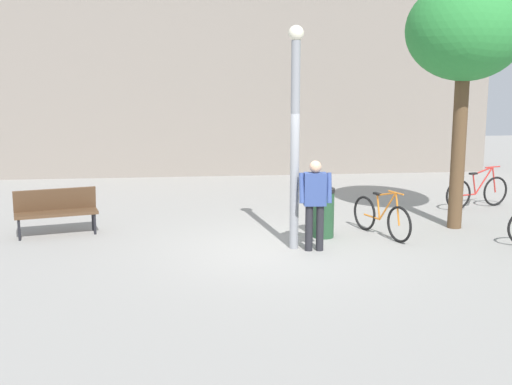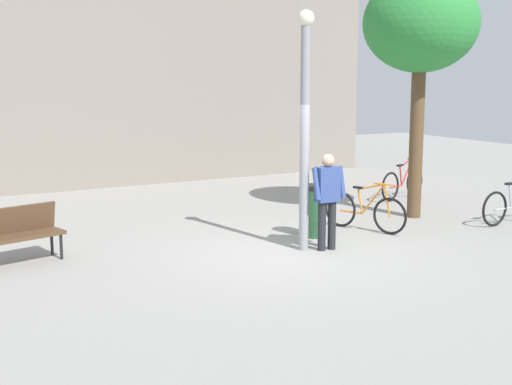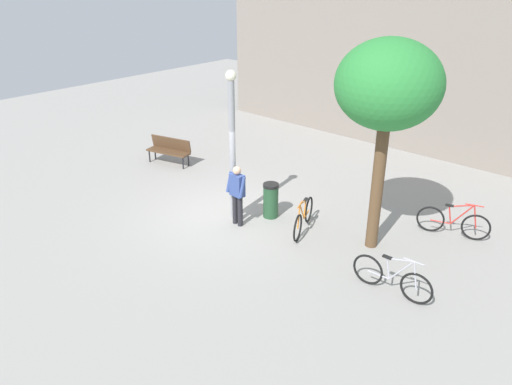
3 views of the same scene
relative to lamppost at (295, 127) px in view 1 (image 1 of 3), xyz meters
name	(u,v)px [view 1 (image 1 of 3)]	position (x,y,z in m)	size (l,w,h in m)	color
ground_plane	(285,249)	(-0.18, -0.07, -2.25)	(36.00, 36.00, 0.00)	gray
building_facade	(242,13)	(-0.18, 9.14, 2.58)	(14.97, 2.00, 9.67)	gray
lamppost	(295,127)	(0.00, 0.00, 0.00)	(0.28, 0.28, 4.05)	gray
person_by_lamppost	(315,199)	(0.35, -0.20, -1.29)	(0.60, 0.31, 1.67)	#232328
park_bench	(56,208)	(-4.57, 1.48, -1.71)	(1.67, 0.85, 0.92)	#513823
plaza_tree	(465,33)	(3.59, 1.22, 1.71)	(2.35, 2.35, 5.02)	brown
bicycle_red	(477,192)	(4.87, 3.05, -1.87)	(1.74, 0.58, 0.97)	black
bicycle_orange	(382,217)	(1.87, 0.69, -1.87)	(0.72, 1.70, 0.97)	black
trash_bin	(323,213)	(0.70, 0.74, -1.76)	(0.44, 0.44, 0.98)	#234C2D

